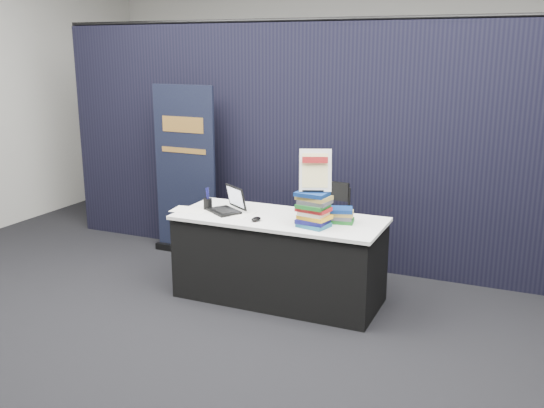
{
  "coord_description": "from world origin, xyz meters",
  "views": [
    {
      "loc": [
        1.97,
        -4.05,
        2.15
      ],
      "look_at": [
        -0.07,
        0.55,
        0.86
      ],
      "focal_mm": 40.0,
      "sensor_mm": 36.0,
      "label": 1
    }
  ],
  "objects_px": {
    "info_sign": "(315,171)",
    "stacking_chair": "(320,232)",
    "display_table": "(279,258)",
    "book_stack_short": "(339,215)",
    "laptop": "(226,205)",
    "book_stack_tall": "(313,209)",
    "pullup_banner": "(185,181)"
  },
  "relations": [
    {
      "from": "pullup_banner",
      "to": "book_stack_short",
      "type": "bearing_deg",
      "value": -18.36
    },
    {
      "from": "pullup_banner",
      "to": "stacking_chair",
      "type": "bearing_deg",
      "value": -11.5
    },
    {
      "from": "info_sign",
      "to": "pullup_banner",
      "type": "xyz_separation_m",
      "value": [
        -1.76,
        0.87,
        -0.41
      ]
    },
    {
      "from": "pullup_banner",
      "to": "stacking_chair",
      "type": "distance_m",
      "value": 1.71
    },
    {
      "from": "laptop",
      "to": "book_stack_short",
      "type": "relative_size",
      "value": 1.47
    },
    {
      "from": "book_stack_short",
      "to": "info_sign",
      "type": "relative_size",
      "value": 0.72
    },
    {
      "from": "book_stack_tall",
      "to": "stacking_chair",
      "type": "relative_size",
      "value": 0.29
    },
    {
      "from": "laptop",
      "to": "book_stack_short",
      "type": "height_order",
      "value": "laptop"
    },
    {
      "from": "display_table",
      "to": "laptop",
      "type": "height_order",
      "value": "laptop"
    },
    {
      "from": "book_stack_tall",
      "to": "pullup_banner",
      "type": "relative_size",
      "value": 0.16
    },
    {
      "from": "book_stack_short",
      "to": "laptop",
      "type": "bearing_deg",
      "value": -176.34
    },
    {
      "from": "book_stack_short",
      "to": "stacking_chair",
      "type": "relative_size",
      "value": 0.26
    },
    {
      "from": "info_sign",
      "to": "pullup_banner",
      "type": "bearing_deg",
      "value": 131.86
    },
    {
      "from": "laptop",
      "to": "pullup_banner",
      "type": "relative_size",
      "value": 0.21
    },
    {
      "from": "display_table",
      "to": "book_stack_short",
      "type": "xyz_separation_m",
      "value": [
        0.53,
        0.04,
        0.44
      ]
    },
    {
      "from": "laptop",
      "to": "pullup_banner",
      "type": "height_order",
      "value": "pullup_banner"
    },
    {
      "from": "info_sign",
      "to": "stacking_chair",
      "type": "distance_m",
      "value": 0.83
    },
    {
      "from": "display_table",
      "to": "book_stack_tall",
      "type": "relative_size",
      "value": 6.24
    },
    {
      "from": "pullup_banner",
      "to": "display_table",
      "type": "bearing_deg",
      "value": -26.34
    },
    {
      "from": "book_stack_short",
      "to": "pullup_banner",
      "type": "relative_size",
      "value": 0.14
    },
    {
      "from": "display_table",
      "to": "info_sign",
      "type": "bearing_deg",
      "value": -19.0
    },
    {
      "from": "display_table",
      "to": "book_stack_tall",
      "type": "xyz_separation_m",
      "value": [
        0.37,
        -0.16,
        0.52
      ]
    },
    {
      "from": "book_stack_short",
      "to": "book_stack_tall",
      "type": "bearing_deg",
      "value": -128.44
    },
    {
      "from": "display_table",
      "to": "info_sign",
      "type": "height_order",
      "value": "info_sign"
    },
    {
      "from": "info_sign",
      "to": "stacking_chair",
      "type": "xyz_separation_m",
      "value": [
        -0.12,
        0.48,
        -0.66
      ]
    },
    {
      "from": "info_sign",
      "to": "stacking_chair",
      "type": "relative_size",
      "value": 0.36
    },
    {
      "from": "book_stack_tall",
      "to": "pullup_banner",
      "type": "height_order",
      "value": "pullup_banner"
    },
    {
      "from": "book_stack_tall",
      "to": "info_sign",
      "type": "xyz_separation_m",
      "value": [
        -0.0,
        0.03,
        0.31
      ]
    },
    {
      "from": "info_sign",
      "to": "pullup_banner",
      "type": "distance_m",
      "value": 2.01
    },
    {
      "from": "laptop",
      "to": "pullup_banner",
      "type": "bearing_deg",
      "value": 172.94
    },
    {
      "from": "display_table",
      "to": "laptop",
      "type": "relative_size",
      "value": 4.84
    },
    {
      "from": "book_stack_tall",
      "to": "stacking_chair",
      "type": "distance_m",
      "value": 0.63
    }
  ]
}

